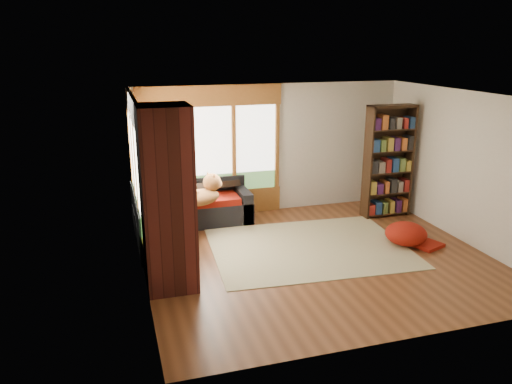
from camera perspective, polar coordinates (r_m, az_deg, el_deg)
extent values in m
plane|color=#5C3119|center=(8.30, 6.89, -7.34)|extent=(5.50, 5.50, 0.00)
plane|color=white|center=(7.63, 7.58, 10.80)|extent=(5.50, 5.50, 0.00)
cube|color=silver|center=(10.14, 1.56, 4.95)|extent=(5.50, 0.04, 2.60)
cube|color=silver|center=(5.79, 17.16, -5.03)|extent=(5.50, 0.04, 2.60)
cube|color=silver|center=(7.24, -13.16, -0.33)|extent=(0.04, 5.00, 2.60)
cube|color=silver|center=(9.30, 22.97, 2.53)|extent=(0.04, 5.00, 2.60)
cube|color=#975D26|center=(9.80, -5.09, 4.78)|extent=(2.82, 0.10, 1.90)
cube|color=white|center=(9.80, -5.09, 4.78)|extent=(2.54, 0.09, 1.62)
cube|color=#975D26|center=(8.39, -13.54, 2.32)|extent=(0.10, 2.62, 1.90)
cube|color=white|center=(8.39, -13.54, 2.32)|extent=(0.09, 2.36, 1.62)
cube|color=#6E7D58|center=(9.11, -13.84, 6.01)|extent=(0.03, 0.72, 0.90)
cube|color=#471914|center=(6.93, -10.08, -0.91)|extent=(0.70, 0.70, 2.60)
cube|color=black|center=(9.63, -7.03, -2.55)|extent=(2.20, 0.90, 0.42)
cube|color=black|center=(9.84, -7.46, 0.30)|extent=(2.20, 0.20, 0.38)
cube|color=black|center=(9.80, -1.28, -1.52)|extent=(0.20, 0.90, 0.60)
cube|color=#A01708|center=(9.42, -7.57, -1.29)|extent=(1.90, 0.66, 0.12)
cube|color=black|center=(8.94, -10.43, -4.24)|extent=(0.90, 2.20, 0.42)
cube|color=black|center=(8.79, -12.84, -2.01)|extent=(0.20, 2.20, 0.38)
cube|color=black|center=(7.99, -9.65, -6.12)|extent=(0.90, 0.20, 0.60)
cube|color=#A01708|center=(8.54, -9.46, -3.29)|extent=(0.66, 1.20, 0.12)
cube|color=#A01708|center=(9.43, -10.21, -1.38)|extent=(0.66, 0.66, 0.12)
cube|color=beige|center=(8.63, 6.07, -6.30)|extent=(3.44, 2.72, 0.01)
cube|color=black|center=(10.42, 17.05, 3.49)|extent=(0.04, 0.32, 2.23)
cube|color=black|center=(9.95, 12.64, 3.22)|extent=(0.04, 0.32, 2.23)
cube|color=black|center=(10.30, 14.47, 3.55)|extent=(0.95, 0.02, 2.23)
cube|color=black|center=(10.46, 14.47, -2.26)|extent=(0.87, 0.30, 0.03)
cube|color=black|center=(10.33, 14.64, -0.03)|extent=(0.87, 0.30, 0.03)
cube|color=black|center=(10.22, 14.81, 2.25)|extent=(0.87, 0.30, 0.03)
cube|color=black|center=(10.13, 14.99, 4.58)|extent=(0.87, 0.30, 0.03)
cube|color=black|center=(10.05, 15.17, 6.95)|extent=(0.87, 0.30, 0.03)
cube|color=black|center=(9.99, 15.36, 9.35)|extent=(0.87, 0.30, 0.03)
cube|color=#726659|center=(10.16, 14.96, 3.33)|extent=(0.83, 0.24, 2.07)
ellipsoid|color=#A01708|center=(9.04, 16.77, -4.52)|extent=(0.94, 0.94, 0.39)
ellipsoid|color=brown|center=(9.03, -6.55, -0.31)|extent=(0.96, 0.81, 0.28)
sphere|color=brown|center=(9.15, -5.04, 0.84)|extent=(0.44, 0.44, 0.33)
cone|color=brown|center=(9.08, -5.34, 1.58)|extent=(0.16, 0.16, 0.14)
ellipsoid|color=black|center=(8.52, -10.23, -1.65)|extent=(0.73, 0.87, 0.25)
sphere|color=black|center=(8.72, -11.13, -0.44)|extent=(0.39, 0.39, 0.30)
cone|color=black|center=(8.64, -11.02, 0.25)|extent=(0.14, 0.14, 0.13)
cube|color=black|center=(9.78, -3.32, 1.40)|extent=(0.45, 0.12, 0.45)
cube|color=black|center=(9.67, -6.78, 1.12)|extent=(0.45, 0.12, 0.45)
cube|color=black|center=(9.13, -12.03, -0.09)|extent=(0.45, 0.12, 0.45)
cube|color=black|center=(8.08, -11.35, -2.26)|extent=(0.45, 0.12, 0.45)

